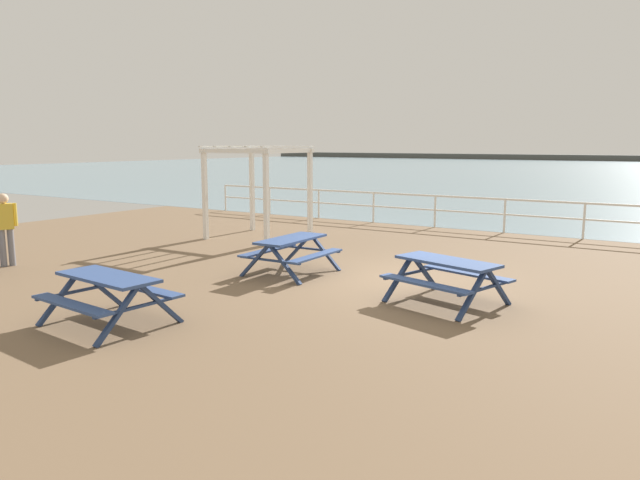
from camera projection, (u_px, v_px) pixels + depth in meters
ground_plane at (398, 285)px, 12.24m from camera, size 30.00×24.00×0.20m
sea_band at (638, 173)px, 56.12m from camera, size 142.00×90.00×0.01m
seaward_railing at (505, 209)px, 18.55m from camera, size 23.07×0.07×1.08m
picnic_table_near_left at (108, 288)px, 9.14m from camera, size 1.92×1.68×0.80m
picnic_table_mid_centre at (447, 271)px, 10.34m from camera, size 2.14×1.94×0.80m
picnic_table_far_left at (291, 247)px, 12.74m from camera, size 1.56×1.82×0.80m
visitor at (5, 225)px, 13.46m from camera, size 0.33×0.50×1.66m
lattice_pergola at (258, 170)px, 17.43m from camera, size 2.48×2.60×2.70m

